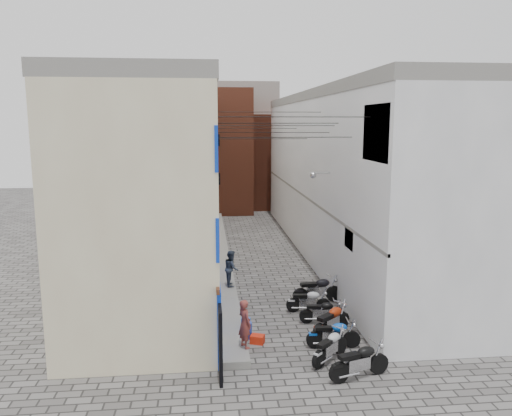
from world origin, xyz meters
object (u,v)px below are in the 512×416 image
object	(u,v)px
motorcycle_c	(333,333)
motorcycle_f	(308,300)
motorcycle_a	(360,360)
motorcycle_b	(330,345)
motorcycle_e	(322,310)
water_jug_far	(246,325)
water_jug_near	(247,330)
motorcycle_g	(317,288)
motorcycle_d	(332,319)
red_crate	(257,339)
person_b	(231,268)
person_a	(245,324)

from	to	relation	value
motorcycle_c	motorcycle_f	bearing A→B (deg)	-172.81
motorcycle_a	motorcycle_b	xyz separation A→B (m)	(-0.57, 1.12, -0.05)
motorcycle_e	water_jug_far	world-z (taller)	motorcycle_e
motorcycle_e	water_jug_near	xyz separation A→B (m)	(-2.88, -1.02, -0.20)
motorcycle_f	motorcycle_g	world-z (taller)	motorcycle_g
motorcycle_g	motorcycle_b	bearing A→B (deg)	-14.26
motorcycle_c	motorcycle_f	world-z (taller)	motorcycle_c
motorcycle_f	water_jug_near	bearing A→B (deg)	-44.41
water_jug_far	motorcycle_e	bearing A→B (deg)	10.80
motorcycle_c	motorcycle_e	bearing A→B (deg)	-178.87
motorcycle_d	water_jug_near	xyz separation A→B (m)	(-2.95, 0.07, -0.30)
motorcycle_b	motorcycle_d	distance (m)	1.94
motorcycle_f	red_crate	bearing A→B (deg)	-35.48
motorcycle_c	red_crate	distance (m)	2.55
person_b	motorcycle_e	bearing A→B (deg)	-143.48
motorcycle_a	water_jug_far	xyz separation A→B (m)	(-3.00, 3.53, -0.30)
motorcycle_e	person_a	distance (m)	3.82
motorcycle_g	person_a	distance (m)	5.51
motorcycle_e	motorcycle_c	bearing A→B (deg)	2.81
motorcycle_b	motorcycle_f	distance (m)	4.11
person_b	motorcycle_d	bearing A→B (deg)	-149.46
motorcycle_a	motorcycle_f	size ratio (longest dim) A/B	1.14
person_b	motorcycle_f	bearing A→B (deg)	-136.34
person_a	water_jug_near	size ratio (longest dim) A/B	2.79
water_jug_near	water_jug_far	distance (m)	0.47
motorcycle_f	person_b	distance (m)	4.02
motorcycle_a	person_b	xyz separation A→B (m)	(-3.25, 8.01, 0.47)
motorcycle_g	person_a	world-z (taller)	person_a
motorcycle_a	motorcycle_c	distance (m)	2.04
motorcycle_e	red_crate	distance (m)	2.96
motorcycle_d	person_a	xyz separation A→B (m)	(-3.12, -1.14, 0.45)
motorcycle_b	water_jug_far	size ratio (longest dim) A/B	3.36
motorcycle_f	motorcycle_b	bearing A→B (deg)	3.47
motorcycle_c	motorcycle_e	size ratio (longest dim) A/B	1.07
motorcycle_d	water_jug_far	size ratio (longest dim) A/B	3.76
motorcycle_f	red_crate	world-z (taller)	motorcycle_f
motorcycle_d	water_jug_far	xyz separation A→B (m)	(-2.95, 0.54, -0.32)
motorcycle_d	motorcycle_f	world-z (taller)	motorcycle_d
red_crate	motorcycle_f	bearing A→B (deg)	48.65
motorcycle_b	person_a	size ratio (longest dim) A/B	1.14
motorcycle_a	motorcycle_c	bearing A→B (deg)	169.78
motorcycle_f	motorcycle_g	bearing A→B (deg)	154.98
motorcycle_b	person_a	xyz separation A→B (m)	(-2.60, 0.73, 0.52)
motorcycle_d	person_a	world-z (taller)	person_a
motorcycle_a	motorcycle_d	size ratio (longest dim) A/B	0.98
water_jug_far	red_crate	xyz separation A→B (m)	(0.32, -0.90, -0.13)
person_a	water_jug_far	world-z (taller)	person_a
water_jug_far	motorcycle_f	bearing A→B (deg)	33.10
person_a	motorcycle_e	bearing A→B (deg)	-80.33
motorcycle_d	water_jug_far	bearing A→B (deg)	-140.50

